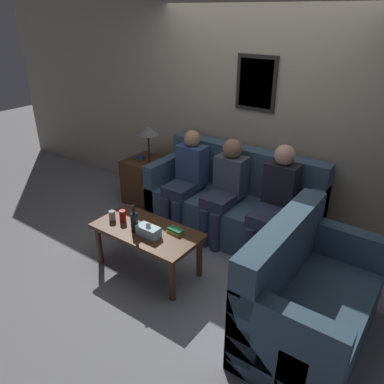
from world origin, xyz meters
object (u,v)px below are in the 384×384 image
(coffee_table, at_px, (147,235))
(person_middle, at_px, (225,186))
(couch_side, at_px, (306,301))
(drinking_glass, at_px, (112,215))
(wine_bottle, at_px, (134,221))
(person_left, at_px, (186,176))
(couch_main, at_px, (233,205))
(person_right, at_px, (275,199))

(coffee_table, xyz_separation_m, person_middle, (0.30, 0.99, 0.24))
(couch_side, height_order, drinking_glass, couch_side)
(wine_bottle, height_order, person_left, person_left)
(couch_main, xyz_separation_m, person_left, (-0.54, -0.19, 0.30))
(wine_bottle, distance_m, person_right, 1.45)
(couch_main, height_order, wine_bottle, couch_main)
(couch_main, relative_size, coffee_table, 1.82)
(couch_main, xyz_separation_m, coffee_table, (-0.32, -1.15, 0.06))
(coffee_table, bearing_deg, couch_side, 2.94)
(person_middle, bearing_deg, couch_side, -34.73)
(drinking_glass, distance_m, person_middle, 1.28)
(person_left, relative_size, person_right, 0.97)
(wine_bottle, height_order, person_middle, person_middle)
(person_right, bearing_deg, person_left, -178.57)
(person_left, bearing_deg, coffee_table, -76.86)
(drinking_glass, bearing_deg, coffee_table, 9.28)
(couch_side, height_order, wine_bottle, couch_side)
(coffee_table, relative_size, person_right, 0.90)
(couch_main, relative_size, drinking_glass, 19.48)
(couch_main, relative_size, wine_bottle, 7.04)
(wine_bottle, relative_size, drinking_glass, 2.77)
(person_middle, bearing_deg, drinking_glass, -123.87)
(couch_main, bearing_deg, couch_side, -39.60)
(couch_main, bearing_deg, person_left, -160.56)
(couch_side, distance_m, person_right, 1.20)
(person_middle, bearing_deg, couch_main, 84.33)
(couch_side, xyz_separation_m, drinking_glass, (-2.02, -0.15, 0.18))
(person_middle, height_order, person_right, person_right)
(couch_side, distance_m, drinking_glass, 2.03)
(coffee_table, bearing_deg, couch_main, 74.71)
(wine_bottle, relative_size, person_middle, 0.24)
(coffee_table, height_order, person_right, person_right)
(person_right, bearing_deg, wine_bottle, -131.90)
(wine_bottle, distance_m, person_left, 1.06)
(couch_main, bearing_deg, person_middle, -95.67)
(couch_side, relative_size, person_middle, 1.13)
(coffee_table, relative_size, drinking_glass, 10.70)
(person_right, bearing_deg, person_middle, 179.95)
(person_right, bearing_deg, drinking_glass, -141.01)
(coffee_table, relative_size, wine_bottle, 3.87)
(person_middle, bearing_deg, wine_bottle, -109.01)
(couch_main, xyz_separation_m, wine_bottle, (-0.39, -1.24, 0.24))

